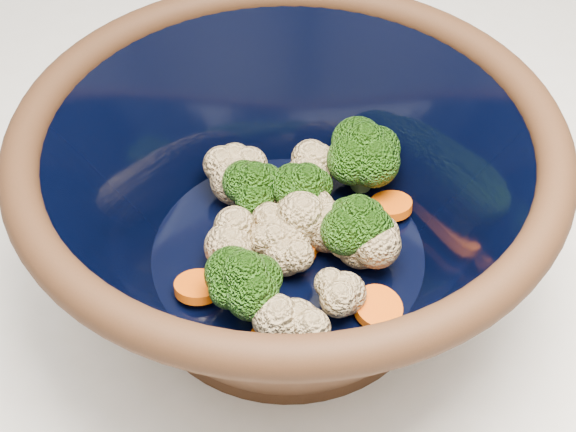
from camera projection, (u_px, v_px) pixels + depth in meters
mixing_bowl at (288, 201)px, 0.47m from camera, size 0.34×0.34×0.13m
vegetable_pile at (303, 218)px, 0.49m from camera, size 0.17×0.16×0.06m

